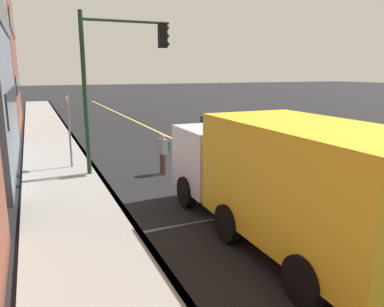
{
  "coord_description": "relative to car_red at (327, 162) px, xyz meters",
  "views": [
    {
      "loc": [
        -11.39,
        7.52,
        3.91
      ],
      "look_at": [
        -0.07,
        2.68,
        1.2
      ],
      "focal_mm": 35.26,
      "sensor_mm": 36.0,
      "label": 1
    }
  ],
  "objects": [
    {
      "name": "sidewalk_slab",
      "position": [
        1.44,
        8.54,
        -0.71
      ],
      "size": [
        80.0,
        2.72,
        0.15
      ],
      "primitive_type": "cube",
      "color": "gray",
      "rests_on": "ground"
    },
    {
      "name": "car_black",
      "position": [
        8.18,
        -0.15,
        -0.07
      ],
      "size": [
        3.98,
        2.0,
        1.43
      ],
      "color": "black",
      "rests_on": "ground"
    },
    {
      "name": "ground",
      "position": [
        1.44,
        1.88,
        -0.79
      ],
      "size": [
        200.0,
        200.0,
        0.0
      ],
      "primitive_type": "plane",
      "color": "black"
    },
    {
      "name": "street_sign_post",
      "position": [
        5.4,
        8.08,
        1.01
      ],
      "size": [
        0.6,
        0.08,
        3.06
      ],
      "color": "slate",
      "rests_on": "ground"
    },
    {
      "name": "traffic_light_mast",
      "position": [
        4.09,
        6.38,
        3.25
      ],
      "size": [
        0.28,
        3.32,
        5.96
      ],
      "color": "#1E3823",
      "rests_on": "ground"
    },
    {
      "name": "truck_yellow",
      "position": [
        -3.16,
        4.21,
        0.77
      ],
      "size": [
        7.6,
        2.67,
        2.87
      ],
      "color": "silver",
      "rests_on": "ground"
    },
    {
      "name": "lane_stripe_center",
      "position": [
        1.44,
        1.88,
        -0.78
      ],
      "size": [
        80.0,
        0.16,
        0.01
      ],
      "primitive_type": "cube",
      "color": "#D8CC4C",
      "rests_on": "ground"
    },
    {
      "name": "car_red",
      "position": [
        0.0,
        0.0,
        0.0
      ],
      "size": [
        4.41,
        2.01,
        1.5
      ],
      "color": "red",
      "rests_on": "ground"
    },
    {
      "name": "pedestrian_with_backpack",
      "position": [
        3.46,
        4.86,
        0.13
      ],
      "size": [
        0.41,
        0.42,
        1.58
      ],
      "color": "brown",
      "rests_on": "ground"
    },
    {
      "name": "curb_edge",
      "position": [
        1.44,
        7.25,
        -0.71
      ],
      "size": [
        80.0,
        0.16,
        0.15
      ],
      "primitive_type": "cube",
      "color": "slate",
      "rests_on": "ground"
    }
  ]
}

